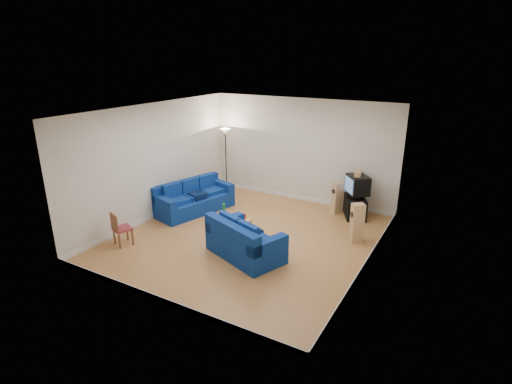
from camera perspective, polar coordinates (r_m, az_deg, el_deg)
The scene contains 16 objects.
room at distance 9.68m, azimuth -1.17°, elevation 1.81°, with size 6.01×6.51×3.21m.
sofa_three_seat at distance 11.94m, azimuth -8.98°, elevation -1.16°, with size 1.57×2.50×0.90m.
sofa_loveseat at distance 9.18m, azimuth -1.82°, elevation -7.30°, with size 2.04×1.58×0.90m.
coffee_table at distance 10.57m, azimuth -3.25°, elevation -3.93°, with size 1.00×0.58×0.34m.
bottle at distance 10.66m, azimuth -4.59°, elevation -2.48°, with size 0.08×0.08×0.33m, color #197233.
tissue_box at distance 10.51m, azimuth -3.52°, elevation -3.50°, with size 0.21×0.12×0.09m, color green.
red_canister at distance 10.47m, azimuth -1.67°, elevation -3.44°, with size 0.09×0.09×0.13m, color red.
remote at distance 10.26m, azimuth -1.73°, elevation -4.26°, with size 0.16×0.05×0.02m, color black.
tv_stand at distance 11.75m, azimuth 13.94°, elevation -2.07°, with size 0.95×0.53×0.58m, color black.
av_receiver at distance 11.67m, azimuth 13.87°, elevation -0.40°, with size 0.47×0.38×0.11m, color black.
television at distance 11.56m, azimuth 14.28°, elevation 1.02°, with size 0.81×0.84×0.52m.
centre_speaker at distance 11.48m, azimuth 14.36°, elevation 2.65°, with size 0.42×0.17×0.15m, color tan.
speaker_left at distance 11.83m, azimuth 11.49°, elevation -0.81°, with size 0.33×0.35×0.94m.
speaker_right at distance 10.12m, azimuth 14.22°, elevation -4.31°, with size 0.37×0.36×1.00m.
floor_lamp at distance 13.11m, azimuth -4.39°, elevation 7.40°, with size 0.37×0.37×2.15m.
dining_chair at distance 10.20m, azimuth -18.90°, elevation -4.82°, with size 0.52×0.52×0.83m.
Camera 1 is at (4.73, -7.94, 4.42)m, focal length 28.00 mm.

